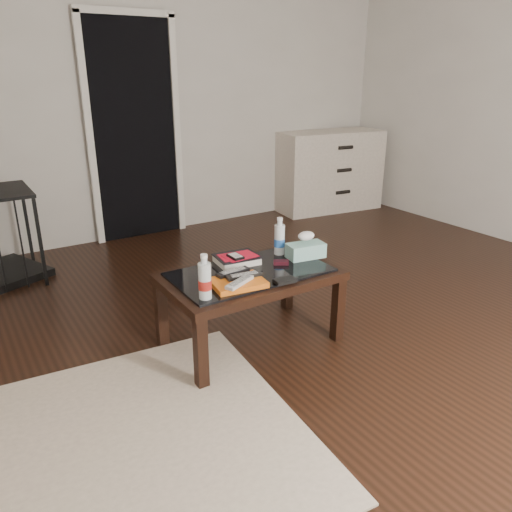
{
  "coord_description": "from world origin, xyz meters",
  "views": [
    {
      "loc": [
        -2.0,
        -2.16,
        1.56
      ],
      "look_at": [
        -0.56,
        0.1,
        0.55
      ],
      "focal_mm": 35.0,
      "sensor_mm": 36.0,
      "label": 1
    }
  ],
  "objects_px": {
    "textbook": "(237,259)",
    "coffee_table": "(250,281)",
    "water_bottle_left": "(205,277)",
    "dresser": "(329,171)",
    "water_bottle_right": "(280,236)",
    "tissue_box": "(306,250)"
  },
  "relations": [
    {
      "from": "textbook",
      "to": "tissue_box",
      "type": "distance_m",
      "value": 0.43
    },
    {
      "from": "dresser",
      "to": "water_bottle_right",
      "type": "relative_size",
      "value": 5.26
    },
    {
      "from": "coffee_table",
      "to": "textbook",
      "type": "relative_size",
      "value": 4.0
    },
    {
      "from": "water_bottle_right",
      "to": "tissue_box",
      "type": "relative_size",
      "value": 1.03
    },
    {
      "from": "water_bottle_left",
      "to": "water_bottle_right",
      "type": "relative_size",
      "value": 1.0
    },
    {
      "from": "textbook",
      "to": "coffee_table",
      "type": "bearing_deg",
      "value": -84.06
    },
    {
      "from": "textbook",
      "to": "tissue_box",
      "type": "bearing_deg",
      "value": -13.55
    },
    {
      "from": "dresser",
      "to": "textbook",
      "type": "bearing_deg",
      "value": -133.52
    },
    {
      "from": "coffee_table",
      "to": "water_bottle_right",
      "type": "bearing_deg",
      "value": 25.28
    },
    {
      "from": "coffee_table",
      "to": "water_bottle_left",
      "type": "distance_m",
      "value": 0.46
    },
    {
      "from": "tissue_box",
      "to": "water_bottle_right",
      "type": "bearing_deg",
      "value": 135.05
    },
    {
      "from": "water_bottle_left",
      "to": "dresser",
      "type": "bearing_deg",
      "value": 39.69
    },
    {
      "from": "coffee_table",
      "to": "textbook",
      "type": "xyz_separation_m",
      "value": [
        0.0,
        0.15,
        0.09
      ]
    },
    {
      "from": "textbook",
      "to": "water_bottle_right",
      "type": "relative_size",
      "value": 1.05
    },
    {
      "from": "water_bottle_left",
      "to": "water_bottle_right",
      "type": "bearing_deg",
      "value": 25.47
    },
    {
      "from": "water_bottle_right",
      "to": "textbook",
      "type": "bearing_deg",
      "value": 178.44
    },
    {
      "from": "dresser",
      "to": "coffee_table",
      "type": "bearing_deg",
      "value": -131.41
    },
    {
      "from": "textbook",
      "to": "water_bottle_left",
      "type": "height_order",
      "value": "water_bottle_left"
    },
    {
      "from": "coffee_table",
      "to": "water_bottle_left",
      "type": "relative_size",
      "value": 4.2
    },
    {
      "from": "coffee_table",
      "to": "water_bottle_right",
      "type": "relative_size",
      "value": 4.2
    },
    {
      "from": "water_bottle_left",
      "to": "tissue_box",
      "type": "height_order",
      "value": "water_bottle_left"
    },
    {
      "from": "dresser",
      "to": "textbook",
      "type": "xyz_separation_m",
      "value": [
        -2.4,
        -1.97,
        0.03
      ]
    }
  ]
}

